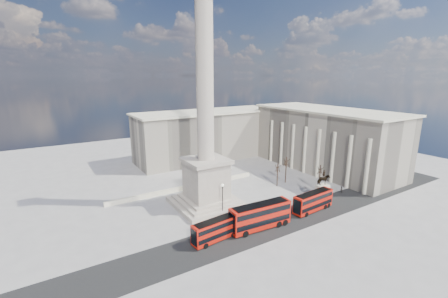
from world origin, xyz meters
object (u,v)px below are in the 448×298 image
nelsons_column (206,149)px  red_bus_c (313,201)px  equestrian_statue (323,190)px  pedestrian_standing (341,190)px  pedestrian_walking (303,197)px  pedestrian_crossing (264,213)px  victorian_lamp (222,197)px  red_bus_b (261,216)px  red_bus_a (218,229)px

nelsons_column → red_bus_c: bearing=-39.5°
equestrian_statue → pedestrian_standing: 7.99m
equestrian_statue → pedestrian_walking: bearing=150.1°
pedestrian_walking → pedestrian_crossing: pedestrian_walking is taller
victorian_lamp → pedestrian_standing: victorian_lamp is taller
red_bus_b → red_bus_c: red_bus_b is taller
pedestrian_walking → equestrian_statue: bearing=-56.0°
equestrian_statue → red_bus_c: bearing=-156.3°
equestrian_statue → pedestrian_crossing: size_ratio=4.61×
red_bus_a → pedestrian_standing: size_ratio=5.78×
victorian_lamp → equestrian_statue: size_ratio=0.93×
red_bus_c → equestrian_statue: 6.60m
red_bus_a → pedestrian_walking: size_ratio=5.81×
victorian_lamp → pedestrian_walking: bearing=-10.3°
nelsons_column → red_bus_a: 18.59m
victorian_lamp → pedestrian_crossing: victorian_lamp is taller
nelsons_column → pedestrian_standing: 35.93m
pedestrian_standing → red_bus_c: bearing=9.3°
red_bus_c → pedestrian_walking: 5.50m
nelsons_column → pedestrian_crossing: (7.33, -11.50, -12.11)m
red_bus_b → pedestrian_walking: bearing=20.1°
pedestrian_walking → pedestrian_standing: bearing=-33.5°
red_bus_b → red_bus_c: (14.51, 0.11, -0.44)m
equestrian_statue → nelsons_column: bearing=153.1°
nelsons_column → pedestrian_standing: size_ratio=29.07×
red_bus_a → pedestrian_walking: 26.05m
red_bus_c → equestrian_statue: (6.04, 2.65, 0.35)m
victorian_lamp → pedestrian_standing: (31.53, -5.14, -3.24)m
victorian_lamp → pedestrian_crossing: 9.30m
pedestrian_crossing → red_bus_a: bearing=61.4°
red_bus_c → pedestrian_walking: size_ratio=6.14×
victorian_lamp → pedestrian_walking: victorian_lamp is taller
red_bus_c → equestrian_statue: size_ratio=1.41×
nelsons_column → red_bus_a: size_ratio=5.03×
victorian_lamp → pedestrian_standing: size_ratio=4.05×
nelsons_column → equestrian_statue: nelsons_column is taller
nelsons_column → equestrian_statue: 28.88m
red_bus_b → pedestrian_standing: 28.59m
nelsons_column → red_bus_c: size_ratio=4.75×
red_bus_a → pedestrian_crossing: red_bus_a is taller
red_bus_b → pedestrian_standing: (28.33, 3.44, -1.78)m
red_bus_b → red_bus_a: bearing=178.1°
red_bus_c → pedestrian_standing: 14.27m
red_bus_a → equestrian_statue: equestrian_statue is taller
red_bus_a → pedestrian_walking: red_bus_a is taller
red_bus_a → equestrian_statue: 29.58m
red_bus_a → equestrian_statue: bearing=-2.1°
red_bus_b → pedestrian_crossing: 5.46m
red_bus_b → pedestrian_crossing: (3.83, 3.44, -1.83)m
pedestrian_walking → pedestrian_standing: (11.59, -1.51, 0.00)m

